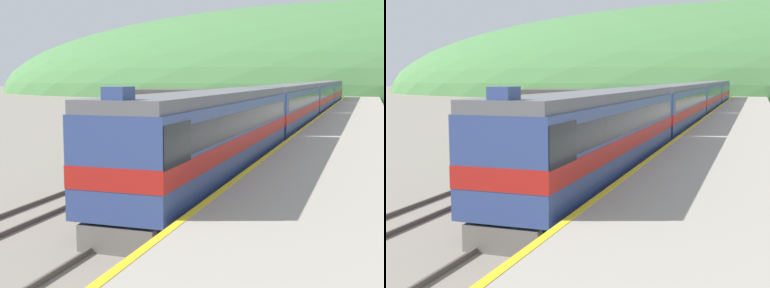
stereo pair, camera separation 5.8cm
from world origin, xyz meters
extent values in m
cube|color=#4C443D|center=(-0.72, 70.00, 0.08)|extent=(0.08, 180.00, 0.16)
cube|color=#4C443D|center=(0.72, 70.00, 0.08)|extent=(0.08, 180.00, 0.16)
cube|color=#4C443D|center=(-5.47, 70.00, 0.08)|extent=(0.08, 180.00, 0.16)
cube|color=#4C443D|center=(-4.04, 70.00, 0.08)|extent=(0.08, 180.00, 0.16)
cube|color=#9E9689|center=(5.03, 50.00, 0.55)|extent=(6.50, 140.00, 1.11)
cube|color=yellow|center=(1.90, 50.00, 1.11)|extent=(0.24, 140.00, 0.01)
ellipsoid|color=#477A42|center=(0.00, 162.15, 0.00)|extent=(220.92, 99.42, 50.81)
cube|color=gray|center=(-9.93, 48.46, 1.77)|extent=(7.66, 5.14, 3.54)
cube|color=#47423D|center=(-9.93, 48.46, 3.66)|extent=(8.16, 5.64, 0.24)
cube|color=black|center=(0.00, 26.27, 0.42)|extent=(2.40, 19.42, 0.85)
cube|color=#334784|center=(0.00, 26.27, 2.34)|extent=(2.92, 20.66, 2.99)
cube|color=red|center=(0.00, 26.27, 2.10)|extent=(2.95, 20.68, 0.66)
cube|color=black|center=(0.00, 26.27, 3.00)|extent=(2.95, 19.42, 0.90)
cube|color=slate|center=(0.00, 26.27, 4.04)|extent=(2.75, 20.66, 0.40)
cube|color=black|center=(0.00, 17.07, 3.00)|extent=(2.96, 2.20, 1.19)
cube|color=#334784|center=(0.00, 16.39, 4.42)|extent=(0.64, 0.80, 0.36)
cube|color=slate|center=(0.00, 16.14, 0.38)|extent=(2.28, 0.40, 0.77)
cube|color=black|center=(0.00, 48.99, 0.42)|extent=(2.40, 21.60, 0.85)
cube|color=#334784|center=(0.00, 48.99, 2.34)|extent=(2.92, 22.98, 2.99)
cube|color=red|center=(0.00, 48.99, 2.10)|extent=(2.95, 23.00, 0.66)
cube|color=black|center=(0.00, 48.99, 3.00)|extent=(2.95, 21.60, 0.90)
cube|color=slate|center=(0.00, 48.99, 4.04)|extent=(2.75, 22.98, 0.40)
cube|color=black|center=(0.00, 72.87, 0.42)|extent=(2.40, 21.60, 0.85)
cube|color=#334784|center=(0.00, 72.87, 2.34)|extent=(2.92, 22.98, 2.99)
cube|color=red|center=(0.00, 72.87, 2.10)|extent=(2.95, 23.00, 0.66)
cube|color=black|center=(0.00, 72.87, 3.00)|extent=(2.95, 21.60, 0.90)
cube|color=slate|center=(0.00, 72.87, 4.04)|extent=(2.75, 22.98, 0.40)
cube|color=black|center=(0.00, 96.76, 0.42)|extent=(2.40, 21.60, 0.85)
cube|color=#334784|center=(0.00, 96.76, 2.34)|extent=(2.92, 22.98, 2.99)
cube|color=red|center=(0.00, 96.76, 2.10)|extent=(2.95, 23.00, 0.66)
cube|color=black|center=(0.00, 96.76, 3.00)|extent=(2.95, 21.60, 0.90)
cube|color=slate|center=(0.00, 96.76, 4.04)|extent=(2.75, 22.98, 0.40)
cube|color=black|center=(-4.76, 45.76, 0.40)|extent=(2.46, 33.55, 0.80)
cube|color=#286B47|center=(-4.76, 45.76, 2.30)|extent=(2.90, 34.95, 3.00)
camera|label=1|loc=(6.47, 3.26, 4.84)|focal=50.00mm
camera|label=2|loc=(6.53, 3.27, 4.84)|focal=50.00mm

